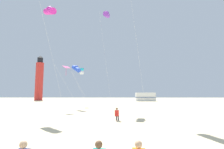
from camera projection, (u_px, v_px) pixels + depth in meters
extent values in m
plane|color=beige|center=(97.00, 148.00, 7.39)|extent=(200.00, 200.00, 0.00)
sphere|color=#D8A87F|center=(23.00, 145.00, 4.39)|extent=(0.20, 0.20, 0.20)
sphere|color=brown|center=(99.00, 144.00, 4.40)|extent=(0.20, 0.20, 0.20)
sphere|color=#D8A87F|center=(138.00, 144.00, 4.42)|extent=(0.20, 0.20, 0.20)
cube|color=red|center=(117.00, 113.00, 14.92)|extent=(0.37, 0.28, 0.52)
sphere|color=brown|center=(117.00, 109.00, 14.97)|extent=(0.20, 0.20, 0.20)
cylinder|color=#2D2D38|center=(118.00, 116.00, 15.06)|extent=(0.19, 0.38, 0.13)
cylinder|color=#2D2D38|center=(118.00, 118.00, 15.19)|extent=(0.11, 0.11, 0.42)
cylinder|color=#2D2D38|center=(116.00, 116.00, 15.09)|extent=(0.19, 0.38, 0.13)
cylinder|color=#2D2D38|center=(117.00, 118.00, 15.22)|extent=(0.11, 0.11, 0.42)
cylinder|color=silver|center=(80.00, 88.00, 25.65)|extent=(3.28, 2.22, 6.46)
cylinder|color=blue|center=(76.00, 69.00, 27.65)|extent=(1.98, 2.46, 1.48)
sphere|color=blue|center=(76.00, 68.00, 27.66)|extent=(0.76, 0.76, 0.76)
cylinder|color=silver|center=(53.00, 60.00, 16.74)|extent=(2.42, 2.03, 11.40)
cylinder|color=#D826A5|center=(50.00, 11.00, 18.59)|extent=(2.14, 2.36, 1.48)
sphere|color=#D826A5|center=(50.00, 10.00, 18.61)|extent=(0.76, 0.76, 0.76)
cylinder|color=silver|center=(105.00, 60.00, 22.61)|extent=(1.81, 0.18, 13.65)
cylinder|color=purple|center=(107.00, 15.00, 24.28)|extent=(0.93, 2.55, 1.48)
sphere|color=purple|center=(107.00, 14.00, 24.29)|extent=(0.76, 0.76, 0.76)
cylinder|color=silver|center=(80.00, 88.00, 31.09)|extent=(2.92, 0.10, 6.76)
cube|color=#1EB2D1|center=(82.00, 69.00, 32.96)|extent=(0.82, 0.82, 0.44)
cube|color=white|center=(82.00, 73.00, 32.88)|extent=(0.82, 0.82, 0.44)
cylinder|color=silver|center=(138.00, 50.00, 15.92)|extent=(1.55, 0.38, 12.98)
cylinder|color=silver|center=(68.00, 89.00, 21.67)|extent=(3.27, 1.59, 6.11)
cube|color=#E54C8C|center=(66.00, 67.00, 23.65)|extent=(1.22, 1.22, 0.40)
cylinder|color=#E54C8C|center=(66.00, 72.00, 23.57)|extent=(0.04, 0.04, 1.10)
cylinder|color=red|center=(39.00, 81.00, 63.04)|extent=(2.80, 2.80, 14.00)
cylinder|color=black|center=(40.00, 61.00, 63.94)|extent=(2.00, 2.00, 1.80)
cone|color=black|center=(40.00, 57.00, 64.10)|extent=(2.20, 2.20, 1.00)
cube|color=white|center=(145.00, 97.00, 55.79)|extent=(6.41, 2.32, 2.80)
cube|color=#4C608C|center=(145.00, 97.00, 55.78)|extent=(6.45, 2.36, 0.24)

